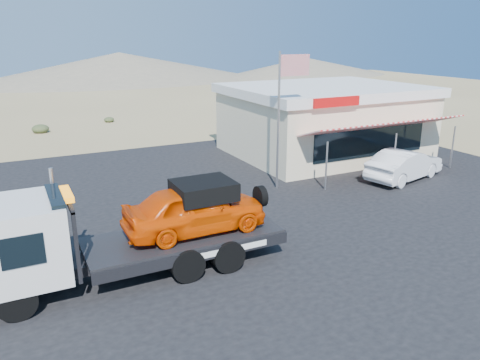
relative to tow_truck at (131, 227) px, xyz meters
The scene contains 6 objects.
ground 3.50m from the tow_truck, ahead, with size 120.00×120.00×0.00m, color #8B784F.
asphalt_lot 6.39m from the tow_truck, 34.47° to the left, with size 32.00×24.00×0.02m, color black.
tow_truck is the anchor object (origin of this frame).
white_sedan 14.36m from the tow_truck, 13.77° to the left, with size 1.55×4.44×1.46m, color silver.
jerky_store 16.61m from the tow_truck, 34.86° to the left, with size 10.40×9.97×3.90m.
flagpole 9.76m from the tow_truck, 31.91° to the left, with size 1.55×0.10×6.00m.
Camera 1 is at (-5.85, -12.75, 6.68)m, focal length 35.00 mm.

